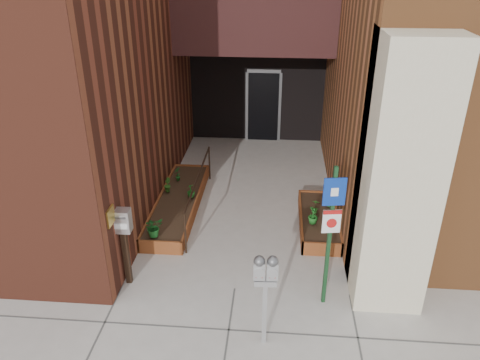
# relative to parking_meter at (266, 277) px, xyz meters

# --- Properties ---
(ground) EXTENTS (80.00, 80.00, 0.00)m
(ground) POSITION_rel_parking_meter_xyz_m (-0.56, 1.18, -1.22)
(ground) COLOR #9E9991
(ground) RESTS_ON ground
(planter_left) EXTENTS (0.90, 3.60, 0.30)m
(planter_left) POSITION_rel_parking_meter_xyz_m (-2.11, 3.88, -1.08)
(planter_left) COLOR brown
(planter_left) RESTS_ON ground
(planter_right) EXTENTS (0.80, 2.20, 0.30)m
(planter_right) POSITION_rel_parking_meter_xyz_m (1.04, 3.38, -1.08)
(planter_right) COLOR brown
(planter_right) RESTS_ON ground
(handrail) EXTENTS (0.04, 3.34, 0.90)m
(handrail) POSITION_rel_parking_meter_xyz_m (-1.61, 3.83, -0.47)
(handrail) COLOR black
(handrail) RESTS_ON ground
(parking_meter) EXTENTS (0.35, 0.17, 1.57)m
(parking_meter) POSITION_rel_parking_meter_xyz_m (0.00, 0.00, 0.00)
(parking_meter) COLOR #A8A8AA
(parking_meter) RESTS_ON ground
(sign_post) EXTENTS (0.34, 0.10, 2.52)m
(sign_post) POSITION_rel_parking_meter_xyz_m (0.97, 0.97, 0.33)
(sign_post) COLOR #153C1D
(sign_post) RESTS_ON ground
(payment_dropbox) EXTENTS (0.30, 0.23, 1.48)m
(payment_dropbox) POSITION_rel_parking_meter_xyz_m (-2.46, 1.23, -0.15)
(payment_dropbox) COLOR black
(payment_dropbox) RESTS_ON ground
(shrub_left_a) EXTENTS (0.51, 0.51, 0.40)m
(shrub_left_a) POSITION_rel_parking_meter_xyz_m (-2.25, 2.28, -0.72)
(shrub_left_a) COLOR #19591E
(shrub_left_a) RESTS_ON planter_left
(shrub_left_b) EXTENTS (0.23, 0.23, 0.34)m
(shrub_left_b) POSITION_rel_parking_meter_xyz_m (-2.41, 4.16, -0.75)
(shrub_left_b) COLOR #2A5F1B
(shrub_left_b) RESTS_ON planter_left
(shrub_left_c) EXTENTS (0.25, 0.25, 0.32)m
(shrub_left_c) POSITION_rel_parking_meter_xyz_m (-1.81, 3.92, -0.76)
(shrub_left_c) COLOR #185117
(shrub_left_c) RESTS_ON planter_left
(shrub_left_d) EXTENTS (0.21, 0.21, 0.35)m
(shrub_left_d) POSITION_rel_parking_meter_xyz_m (-2.28, 4.75, -0.74)
(shrub_left_d) COLOR #18571C
(shrub_left_d) RESTS_ON planter_left
(shrub_right_a) EXTENTS (0.23, 0.23, 0.36)m
(shrub_right_a) POSITION_rel_parking_meter_xyz_m (0.89, 3.02, -0.74)
(shrub_right_a) COLOR #1C631E
(shrub_right_a) RESTS_ON planter_right
(shrub_right_b) EXTENTS (0.21, 0.21, 0.32)m
(shrub_right_b) POSITION_rel_parking_meter_xyz_m (0.97, 3.45, -0.75)
(shrub_right_b) COLOR #205017
(shrub_right_b) RESTS_ON planter_right
(shrub_right_c) EXTENTS (0.41, 0.41, 0.32)m
(shrub_right_c) POSITION_rel_parking_meter_xyz_m (1.29, 3.77, -0.75)
(shrub_right_c) COLOR #175118
(shrub_right_c) RESTS_ON planter_right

